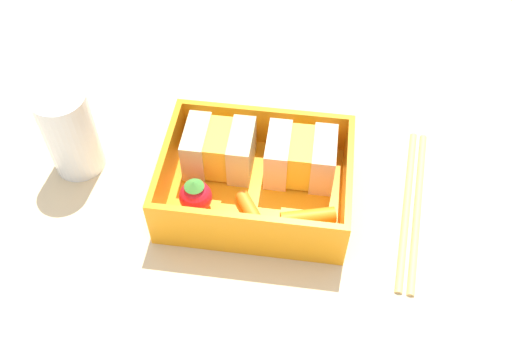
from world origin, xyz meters
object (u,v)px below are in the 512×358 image
(sandwich_left, at_px, (219,149))
(strawberry_far_left, at_px, (196,196))
(drinking_glass, at_px, (70,132))
(carrot_stick_left, at_px, (253,212))
(chopstick_pair, at_px, (413,205))
(carrot_stick_far_left, at_px, (308,218))
(sandwich_center_left, at_px, (300,157))

(sandwich_left, height_order, strawberry_far_left, sandwich_left)
(sandwich_left, distance_m, drinking_glass, 0.15)
(carrot_stick_left, bearing_deg, sandwich_left, 125.15)
(strawberry_far_left, bearing_deg, chopstick_pair, 9.82)
(sandwich_left, height_order, carrot_stick_far_left, sandwich_left)
(carrot_stick_left, xyz_separation_m, chopstick_pair, (0.15, 0.04, -0.01))
(sandwich_left, relative_size, carrot_stick_far_left, 1.31)
(sandwich_left, relative_size, strawberry_far_left, 1.78)
(carrot_stick_left, bearing_deg, sandwich_center_left, 57.23)
(drinking_glass, bearing_deg, strawberry_far_left, -19.40)
(sandwich_left, distance_m, sandwich_center_left, 0.08)
(strawberry_far_left, relative_size, chopstick_pair, 0.19)
(carrot_stick_far_left, distance_m, chopstick_pair, 0.11)
(sandwich_center_left, xyz_separation_m, chopstick_pair, (0.11, -0.02, -0.03))
(sandwich_left, xyz_separation_m, drinking_glass, (-0.15, -0.01, 0.01))
(sandwich_left, bearing_deg, strawberry_far_left, -103.29)
(chopstick_pair, bearing_deg, strawberry_far_left, -170.18)
(drinking_glass, bearing_deg, sandwich_left, 3.31)
(carrot_stick_far_left, xyz_separation_m, drinking_glass, (-0.24, 0.05, 0.03))
(strawberry_far_left, bearing_deg, sandwich_left, 76.71)
(sandwich_center_left, distance_m, carrot_stick_left, 0.07)
(carrot_stick_left, relative_size, drinking_glass, 0.48)
(sandwich_left, bearing_deg, carrot_stick_left, -54.85)
(sandwich_left, xyz_separation_m, carrot_stick_left, (0.04, -0.06, -0.02))
(chopstick_pair, bearing_deg, sandwich_center_left, 170.21)
(sandwich_center_left, relative_size, carrot_stick_far_left, 1.31)
(sandwich_left, height_order, drinking_glass, drinking_glass)
(carrot_stick_left, relative_size, carrot_stick_far_left, 0.89)
(sandwich_left, distance_m, carrot_stick_far_left, 0.11)
(sandwich_left, height_order, sandwich_center_left, same)
(chopstick_pair, relative_size, drinking_glass, 2.10)
(sandwich_left, relative_size, drinking_glass, 0.71)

